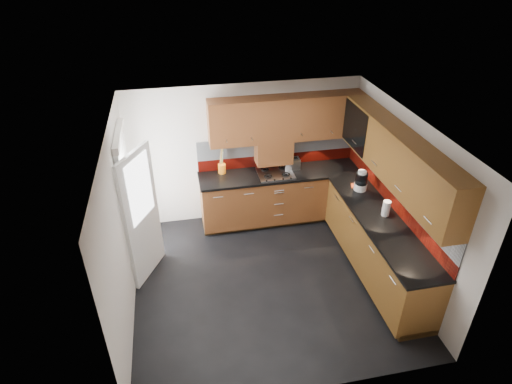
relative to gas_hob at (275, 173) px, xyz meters
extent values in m
cube|color=black|center=(-0.45, -1.47, -0.97)|extent=(4.00, 3.80, 0.02)
cube|color=white|center=(-0.45, -1.47, 1.49)|extent=(4.00, 3.80, 0.10)
cube|color=beige|center=(-0.45, 0.37, 0.24)|extent=(4.00, 0.08, 2.64)
cube|color=beige|center=(-0.45, -3.31, 0.24)|extent=(4.00, 0.08, 2.64)
cube|color=beige|center=(-2.39, -1.47, 0.24)|extent=(0.08, 3.80, 2.64)
cube|color=beige|center=(1.49, -1.47, 0.24)|extent=(0.08, 3.80, 2.64)
cube|color=#5D2F14|center=(0.10, 0.03, -0.48)|extent=(2.70, 0.60, 0.95)
cube|color=brown|center=(1.15, -1.57, -0.48)|extent=(0.60, 2.60, 0.95)
cube|color=#3D2711|center=(0.10, 0.06, -0.91)|extent=(2.70, 0.54, 0.10)
cube|color=#3D2711|center=(1.18, -1.57, -0.91)|extent=(0.54, 2.60, 0.10)
cube|color=black|center=(0.09, 0.02, -0.04)|extent=(2.72, 0.62, 0.04)
cube|color=black|center=(1.14, -1.59, -0.04)|extent=(0.62, 2.60, 0.04)
cube|color=#690F09|center=(0.10, 0.32, 0.08)|extent=(2.70, 0.02, 0.20)
cube|color=#B1B6BA|center=(0.10, 0.32, 0.35)|extent=(2.70, 0.02, 0.34)
cube|color=#690F09|center=(1.44, -1.27, 0.08)|extent=(0.02, 3.20, 0.20)
cube|color=#B1B6BA|center=(1.44, -1.27, 0.35)|extent=(0.02, 3.20, 0.34)
cube|color=#5D2F14|center=(0.20, 0.17, 0.88)|extent=(2.50, 0.33, 0.72)
cube|color=brown|center=(1.28, -1.43, 0.88)|extent=(0.33, 2.87, 0.72)
cube|color=silver|center=(0.05, -0.01, 0.67)|extent=(1.80, 0.01, 0.16)
cube|color=silver|center=(1.11, -1.47, 0.67)|extent=(0.01, 2.00, 0.16)
cube|color=#5D2F14|center=(0.00, 0.17, 0.32)|extent=(0.60, 0.33, 0.40)
cube|color=black|center=(1.11, -0.40, 0.88)|extent=(0.01, 0.80, 0.66)
cube|color=#FFD18C|center=(1.42, -0.40, 0.88)|extent=(0.01, 0.76, 0.64)
cube|color=black|center=(1.28, -0.40, 0.90)|extent=(0.29, 0.76, 0.01)
cylinder|color=black|center=(1.28, -0.65, 1.00)|extent=(0.07, 0.07, 0.16)
cylinder|color=black|center=(1.28, -0.50, 1.00)|extent=(0.07, 0.07, 0.16)
cylinder|color=white|center=(1.28, -0.35, 1.00)|extent=(0.07, 0.07, 0.16)
cylinder|color=black|center=(1.28, -0.20, 1.00)|extent=(0.07, 0.07, 0.16)
cube|color=white|center=(-2.31, -0.57, 0.06)|extent=(0.06, 0.95, 2.04)
cube|color=white|center=(-2.13, -0.92, 0.04)|extent=(0.42, 0.73, 1.98)
cube|color=white|center=(-2.10, -0.92, 0.49)|extent=(0.28, 0.50, 0.90)
cube|color=silver|center=(0.00, 0.01, -0.01)|extent=(0.59, 0.50, 0.02)
torus|color=black|center=(-0.15, -0.11, 0.02)|extent=(0.13, 0.13, 0.02)
torus|color=black|center=(0.15, -0.11, 0.02)|extent=(0.13, 0.13, 0.02)
torus|color=black|center=(-0.15, 0.13, 0.02)|extent=(0.13, 0.13, 0.02)
torus|color=black|center=(0.15, 0.13, 0.02)|extent=(0.13, 0.13, 0.02)
cube|color=black|center=(0.00, -0.23, 0.00)|extent=(0.44, 0.04, 0.02)
cylinder|color=orange|center=(-0.86, 0.21, 0.06)|extent=(0.13, 0.13, 0.16)
cylinder|color=olive|center=(-0.86, 0.23, 0.26)|extent=(0.06, 0.03, 0.32)
cylinder|color=olive|center=(-0.85, 0.23, 0.25)|extent=(0.05, 0.05, 0.30)
cylinder|color=olive|center=(-0.86, 0.23, 0.27)|extent=(0.06, 0.01, 0.34)
cylinder|color=olive|center=(-0.84, 0.22, 0.24)|extent=(0.03, 0.05, 0.28)
cylinder|color=olive|center=(-0.87, 0.23, 0.26)|extent=(0.05, 0.04, 0.31)
cube|color=silver|center=(0.31, 0.12, 0.08)|extent=(0.27, 0.16, 0.18)
cube|color=black|center=(0.31, 0.12, 0.17)|extent=(0.21, 0.02, 0.01)
cube|color=black|center=(0.31, 0.16, 0.17)|extent=(0.21, 0.02, 0.01)
cylinder|color=white|center=(1.17, -0.75, 0.04)|extent=(0.20, 0.20, 0.11)
cylinder|color=black|center=(1.17, -0.75, 0.18)|extent=(0.19, 0.19, 0.18)
cylinder|color=white|center=(1.17, -0.75, 0.29)|extent=(0.13, 0.13, 0.04)
cylinder|color=white|center=(1.24, -1.48, 0.10)|extent=(0.14, 0.14, 0.23)
cube|color=#F9521B|center=(1.15, -0.65, -0.01)|extent=(0.18, 0.17, 0.02)
camera|label=1|loc=(-1.55, -6.00, 3.45)|focal=30.00mm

